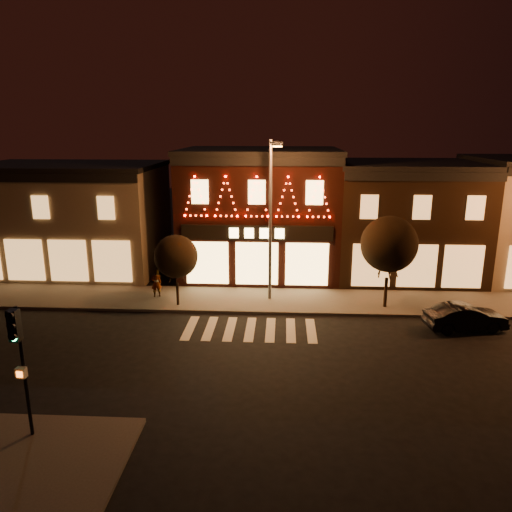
# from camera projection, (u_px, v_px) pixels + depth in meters

# --- Properties ---
(ground) EXTENTS (120.00, 120.00, 0.00)m
(ground) POSITION_uv_depth(u_px,v_px,m) (244.00, 368.00, 20.25)
(ground) COLOR black
(ground) RESTS_ON ground
(sidewalk_far) EXTENTS (44.00, 4.00, 0.15)m
(sidewalk_far) POSITION_uv_depth(u_px,v_px,m) (290.00, 301.00, 27.84)
(sidewalk_far) COLOR #47423D
(sidewalk_far) RESTS_ON ground
(building_left) EXTENTS (12.20, 8.28, 7.30)m
(building_left) POSITION_uv_depth(u_px,v_px,m) (71.00, 217.00, 33.52)
(building_left) COLOR #7D7159
(building_left) RESTS_ON ground
(building_pulp) EXTENTS (10.20, 8.34, 8.30)m
(building_pulp) POSITION_uv_depth(u_px,v_px,m) (260.00, 212.00, 32.67)
(building_pulp) COLOR black
(building_pulp) RESTS_ON ground
(building_right_a) EXTENTS (9.20, 8.28, 7.50)m
(building_right_a) POSITION_uv_depth(u_px,v_px,m) (404.00, 219.00, 32.27)
(building_right_a) COLOR black
(building_right_a) RESTS_ON ground
(traffic_signal_near) EXTENTS (0.32, 0.45, 4.35)m
(traffic_signal_near) POSITION_uv_depth(u_px,v_px,m) (19.00, 348.00, 14.75)
(traffic_signal_near) COLOR black
(traffic_signal_near) RESTS_ON sidewalk_near
(streetlamp_mid) EXTENTS (0.76, 2.04, 8.88)m
(streetlamp_mid) POSITION_uv_depth(u_px,v_px,m) (271.00, 209.00, 26.42)
(streetlamp_mid) COLOR #59595E
(streetlamp_mid) RESTS_ON sidewalk_far
(tree_left) EXTENTS (2.35, 2.35, 3.93)m
(tree_left) POSITION_uv_depth(u_px,v_px,m) (176.00, 257.00, 26.34)
(tree_left) COLOR black
(tree_left) RESTS_ON sidewalk_far
(tree_right) EXTENTS (3.00, 3.00, 5.01)m
(tree_right) POSITION_uv_depth(u_px,v_px,m) (389.00, 244.00, 25.84)
(tree_right) COLOR black
(tree_right) RESTS_ON sidewalk_far
(dark_sedan) EXTENTS (4.06, 1.94, 1.28)m
(dark_sedan) POSITION_uv_depth(u_px,v_px,m) (465.00, 317.00, 23.92)
(dark_sedan) COLOR black
(dark_sedan) RESTS_ON ground
(pedestrian) EXTENTS (0.70, 0.60, 1.62)m
(pedestrian) POSITION_uv_depth(u_px,v_px,m) (156.00, 283.00, 28.11)
(pedestrian) COLOR gray
(pedestrian) RESTS_ON sidewalk_far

